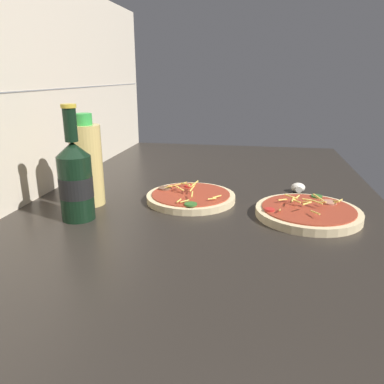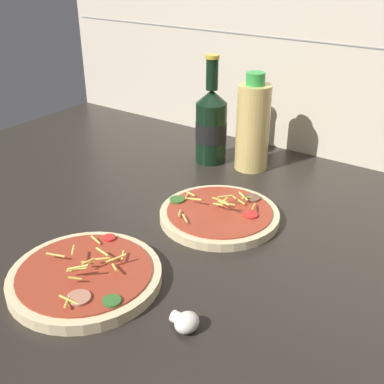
% 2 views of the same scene
% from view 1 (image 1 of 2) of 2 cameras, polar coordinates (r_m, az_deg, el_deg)
% --- Properties ---
extents(counter_slab, '(1.60, 0.90, 0.03)m').
position_cam_1_polar(counter_slab, '(0.99, 2.69, -1.80)').
color(counter_slab, '#28231E').
rests_on(counter_slab, ground).
extents(tile_backsplash, '(1.60, 0.01, 0.60)m').
position_cam_1_polar(tile_backsplash, '(1.09, -22.35, 14.18)').
color(tile_backsplash, beige).
rests_on(tile_backsplash, ground).
extents(pizza_near, '(0.24, 0.24, 0.05)m').
position_cam_1_polar(pizza_near, '(0.90, 17.26, -2.96)').
color(pizza_near, beige).
rests_on(pizza_near, counter_slab).
extents(pizza_far, '(0.23, 0.23, 0.05)m').
position_cam_1_polar(pizza_far, '(0.97, -0.19, -0.77)').
color(pizza_far, beige).
rests_on(pizza_far, counter_slab).
extents(beer_bottle, '(0.07, 0.07, 0.26)m').
position_cam_1_polar(beer_bottle, '(0.86, -17.34, 1.82)').
color(beer_bottle, black).
rests_on(beer_bottle, counter_slab).
extents(oil_bottle, '(0.08, 0.08, 0.23)m').
position_cam_1_polar(oil_bottle, '(0.96, -15.73, 4.16)').
color(oil_bottle, '#D6B766').
rests_on(oil_bottle, counter_slab).
extents(mushroom_left, '(0.04, 0.04, 0.03)m').
position_cam_1_polar(mushroom_left, '(1.08, 15.88, 0.63)').
color(mushroom_left, white).
rests_on(mushroom_left, counter_slab).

